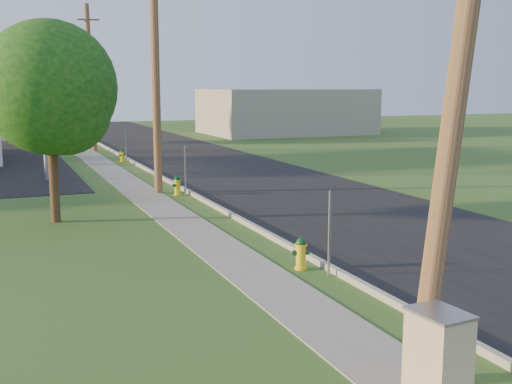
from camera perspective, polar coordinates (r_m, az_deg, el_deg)
ground_plane at (r=11.51m, az=15.67°, el=-13.05°), size 140.00×140.00×0.00m
road at (r=21.89m, az=8.96°, el=-2.06°), size 8.00×120.00×0.02m
curb at (r=20.13m, az=-0.84°, el=-2.77°), size 0.15×120.00×0.15m
sidewalk at (r=19.59m, az=-5.62°, el=-3.34°), size 1.50×120.00×0.03m
utility_pole_near at (r=9.52m, az=17.83°, el=11.81°), size 1.40×0.32×9.48m
utility_pole_mid at (r=26.04m, az=-8.91°, el=10.71°), size 1.40×0.32×9.80m
utility_pole_far at (r=43.74m, az=-14.48°, el=9.78°), size 1.40×0.32×9.50m
sign_post_near at (r=14.69m, az=6.54°, el=-3.74°), size 0.05×0.04×2.00m
sign_post_mid at (r=25.50m, az=-6.30°, el=1.89°), size 0.05×0.04×2.00m
sign_post_far at (r=37.32m, az=-11.50°, el=4.14°), size 0.05×0.04×2.00m
price_pylon at (r=30.91m, az=-18.56°, el=11.01°), size 0.34×2.04×6.85m
distant_building at (r=58.80m, az=2.60°, el=7.18°), size 14.00×10.00×4.00m
tree_verge at (r=21.13m, az=-17.60°, el=8.39°), size 4.21×4.21×6.37m
tree_lot at (r=50.97m, az=-21.10°, el=8.90°), size 4.49×4.49×6.81m
hydrant_near at (r=15.34m, az=4.02°, el=-5.46°), size 0.41×0.37×0.81m
hydrant_mid at (r=25.72m, az=-6.99°, el=0.58°), size 0.42×0.38×0.81m
hydrant_far at (r=37.68m, az=-11.81°, el=3.21°), size 0.39×0.35×0.75m
utility_cabinet at (r=9.23m, az=15.86°, el=-14.20°), size 0.68×0.86×1.38m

